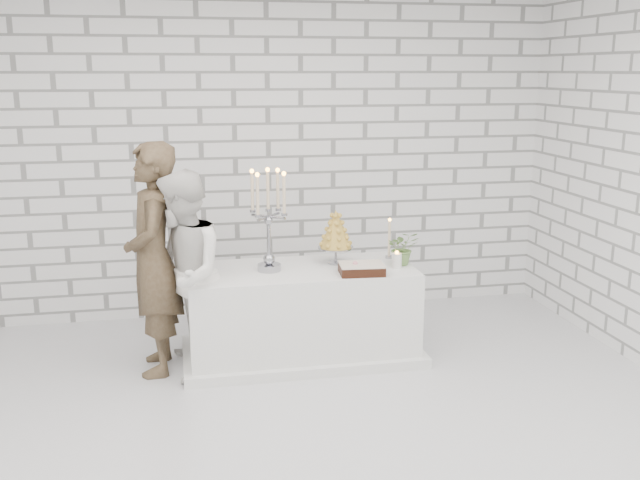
{
  "coord_description": "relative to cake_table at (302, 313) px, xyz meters",
  "views": [
    {
      "loc": [
        -0.55,
        -4.17,
        2.3
      ],
      "look_at": [
        0.49,
        0.97,
        1.05
      ],
      "focal_mm": 40.35,
      "sensor_mm": 36.0,
      "label": 1
    }
  ],
  "objects": [
    {
      "name": "extra_taper",
      "position": [
        0.78,
        0.18,
        0.54
      ],
      "size": [
        0.07,
        0.07,
        0.32
      ],
      "primitive_type": "cylinder",
      "rotation": [
        0.0,
        0.0,
        0.29
      ],
      "color": "beige",
      "rests_on": "cake_table"
    },
    {
      "name": "groom",
      "position": [
        -1.14,
        -0.03,
        0.52
      ],
      "size": [
        0.43,
        0.65,
        1.79
      ],
      "primitive_type": "imported",
      "rotation": [
        0.0,
        0.0,
        -1.57
      ],
      "color": "#443320",
      "rests_on": "ground"
    },
    {
      "name": "candelabra",
      "position": [
        -0.26,
        -0.01,
        0.78
      ],
      "size": [
        0.36,
        0.36,
        0.82
      ],
      "primitive_type": null,
      "rotation": [
        0.0,
        0.0,
        0.09
      ],
      "color": "#9697A0",
      "rests_on": "cake_table"
    },
    {
      "name": "croquembouche",
      "position": [
        0.3,
        0.09,
        0.6
      ],
      "size": [
        0.35,
        0.35,
        0.45
      ],
      "primitive_type": null,
      "rotation": [
        0.0,
        0.0,
        -0.22
      ],
      "color": "#B48A2E",
      "rests_on": "cake_table"
    },
    {
      "name": "flowers",
      "position": [
        0.83,
        -0.04,
        0.51
      ],
      "size": [
        0.27,
        0.24,
        0.28
      ],
      "primitive_type": "imported",
      "rotation": [
        0.0,
        0.0,
        -0.11
      ],
      "color": "#4E7B37",
      "rests_on": "cake_table"
    },
    {
      "name": "wall_back",
      "position": [
        -0.4,
        1.23,
        1.12
      ],
      "size": [
        6.0,
        0.01,
        3.0
      ],
      "primitive_type": "cube",
      "color": "white",
      "rests_on": "ground"
    },
    {
      "name": "ground",
      "position": [
        -0.4,
        -1.27,
        -0.38
      ],
      "size": [
        6.0,
        5.0,
        0.01
      ],
      "primitive_type": "cube",
      "color": "silver",
      "rests_on": "ground"
    },
    {
      "name": "pillar_candle",
      "position": [
        0.75,
        -0.13,
        0.44
      ],
      "size": [
        0.1,
        0.1,
        0.12
      ],
      "primitive_type": "cylinder",
      "rotation": [
        0.0,
        0.0,
        0.26
      ],
      "color": "white",
      "rests_on": "cake_table"
    },
    {
      "name": "wall_front",
      "position": [
        -0.4,
        -3.77,
        1.12
      ],
      "size": [
        6.0,
        0.01,
        3.0
      ],
      "primitive_type": "cube",
      "color": "white",
      "rests_on": "ground"
    },
    {
      "name": "chocolate_cake",
      "position": [
        0.43,
        -0.24,
        0.42
      ],
      "size": [
        0.36,
        0.27,
        0.08
      ],
      "primitive_type": "cube",
      "rotation": [
        0.0,
        0.0,
        -0.08
      ],
      "color": "black",
      "rests_on": "cake_table"
    },
    {
      "name": "cake_table",
      "position": [
        0.0,
        0.0,
        0.0
      ],
      "size": [
        1.8,
        0.8,
        0.75
      ],
      "primitive_type": "cube",
      "color": "white",
      "rests_on": "ground"
    },
    {
      "name": "bride",
      "position": [
        -0.93,
        -0.16,
        0.42
      ],
      "size": [
        0.62,
        0.78,
        1.58
      ],
      "primitive_type": "imported",
      "rotation": [
        0.0,
        0.0,
        -1.55
      ],
      "color": "white",
      "rests_on": "ground"
    }
  ]
}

